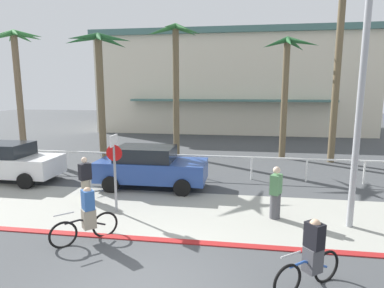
# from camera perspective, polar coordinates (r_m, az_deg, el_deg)

# --- Properties ---
(ground_plane) EXTENTS (80.00, 80.00, 0.00)m
(ground_plane) POSITION_cam_1_polar(r_m,az_deg,el_deg) (16.23, 1.96, -4.46)
(ground_plane) COLOR #424447
(sidewalk_strip) EXTENTS (44.00, 4.00, 0.02)m
(sidewalk_strip) POSITION_cam_1_polar(r_m,az_deg,el_deg) (10.76, -1.70, -12.00)
(sidewalk_strip) COLOR #9E9E93
(sidewalk_strip) RESTS_ON ground
(curb_paint) EXTENTS (44.00, 0.24, 0.03)m
(curb_paint) POSITION_cam_1_polar(r_m,az_deg,el_deg) (8.97, -4.07, -16.66)
(curb_paint) COLOR maroon
(curb_paint) RESTS_ON ground
(building_backdrop) EXTENTS (24.67, 10.94, 8.97)m
(building_backdrop) POSITION_cam_1_polar(r_m,az_deg,el_deg) (32.40, 7.14, 10.66)
(building_backdrop) COLOR beige
(building_backdrop) RESTS_ON ground
(rail_fence) EXTENTS (23.48, 0.08, 1.04)m
(rail_fence) POSITION_cam_1_polar(r_m,az_deg,el_deg) (14.59, 1.30, -2.71)
(rail_fence) COLOR white
(rail_fence) RESTS_ON ground
(stop_sign_bike_lane) EXTENTS (0.52, 0.56, 2.56)m
(stop_sign_bike_lane) POSITION_cam_1_polar(r_m,az_deg,el_deg) (10.60, -13.52, -3.17)
(stop_sign_bike_lane) COLOR gray
(stop_sign_bike_lane) RESTS_ON ground
(streetlight_curb) EXTENTS (0.24, 2.54, 7.50)m
(streetlight_curb) POSITION_cam_1_polar(r_m,az_deg,el_deg) (9.81, 28.32, 10.22)
(streetlight_curb) COLOR #9EA0A5
(streetlight_curb) RESTS_ON ground
(palm_tree_0) EXTENTS (3.26, 3.37, 7.27)m
(palm_tree_0) POSITION_cam_1_polar(r_m,az_deg,el_deg) (21.55, -28.64, 12.76)
(palm_tree_0) COLOR #756047
(palm_tree_0) RESTS_ON ground
(palm_tree_1) EXTENTS (3.54, 3.19, 6.71)m
(palm_tree_1) POSITION_cam_1_polar(r_m,az_deg,el_deg) (17.31, -16.04, 12.65)
(palm_tree_1) COLOR brown
(palm_tree_1) RESTS_ON ground
(palm_tree_2) EXTENTS (3.16, 3.18, 7.58)m
(palm_tree_2) POSITION_cam_1_polar(r_m,az_deg,el_deg) (18.98, -2.97, 14.73)
(palm_tree_2) COLOR brown
(palm_tree_2) RESTS_ON ground
(palm_tree_3) EXTENTS (3.07, 2.95, 6.79)m
(palm_tree_3) POSITION_cam_1_polar(r_m,az_deg,el_deg) (19.10, 16.35, 12.91)
(palm_tree_3) COLOR brown
(palm_tree_3) RESTS_ON ground
(palm_tree_4) EXTENTS (3.30, 3.15, 9.60)m
(palm_tree_4) POSITION_cam_1_polar(r_m,az_deg,el_deg) (19.17, 24.62, 18.47)
(palm_tree_4) COLOR brown
(palm_tree_4) RESTS_ON ground
(car_white_0) EXTENTS (4.40, 2.02, 1.69)m
(car_white_0) POSITION_cam_1_polar(r_m,az_deg,el_deg) (16.11, -29.87, -2.73)
(car_white_0) COLOR white
(car_white_0) RESTS_ON ground
(car_blue_1) EXTENTS (4.40, 2.02, 1.69)m
(car_blue_1) POSITION_cam_1_polar(r_m,az_deg,el_deg) (13.22, -7.34, -3.98)
(car_blue_1) COLOR #284793
(car_blue_1) RESTS_ON ground
(cyclist_blue_0) EXTENTS (1.49, 1.14, 1.50)m
(cyclist_blue_0) POSITION_cam_1_polar(r_m,az_deg,el_deg) (7.24, 20.34, -18.10)
(cyclist_blue_0) COLOR black
(cyclist_blue_0) RESTS_ON ground
(cyclist_black_1) EXTENTS (1.36, 1.30, 1.50)m
(cyclist_black_1) POSITION_cam_1_polar(r_m,az_deg,el_deg) (9.13, -18.07, -11.99)
(cyclist_black_1) COLOR black
(cyclist_black_1) RESTS_ON ground
(pedestrian_0) EXTENTS (0.43, 0.47, 1.67)m
(pedestrian_0) POSITION_cam_1_polar(r_m,az_deg,el_deg) (10.37, 14.55, -8.71)
(pedestrian_0) COLOR #4C4C51
(pedestrian_0) RESTS_ON ground
(pedestrian_1) EXTENTS (0.45, 0.48, 1.59)m
(pedestrian_1) POSITION_cam_1_polar(r_m,az_deg,el_deg) (12.32, -18.31, -6.14)
(pedestrian_1) COLOR gray
(pedestrian_1) RESTS_ON ground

